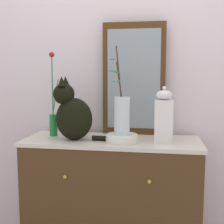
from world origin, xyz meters
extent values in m
cube|color=silver|center=(0.00, 0.29, 1.30)|extent=(4.40, 0.08, 2.60)
cube|color=#472C15|center=(0.00, 0.00, 0.43)|extent=(1.13, 0.42, 0.85)
cube|color=beige|center=(0.00, 0.00, 0.87)|extent=(1.15, 0.42, 0.02)
sphere|color=#B79338|center=(-0.25, -0.22, 0.69)|extent=(0.02, 0.02, 0.02)
sphere|color=#B79338|center=(0.25, -0.22, 0.69)|extent=(0.02, 0.02, 0.02)
cube|color=#4B2C10|center=(0.12, 0.19, 1.27)|extent=(0.43, 0.03, 0.78)
cube|color=gray|center=(0.12, 0.18, 1.27)|extent=(0.37, 0.01, 0.68)
ellipsoid|color=black|center=(-0.24, -0.05, 1.02)|extent=(0.24, 0.18, 0.27)
sphere|color=black|center=(-0.30, -0.05, 1.18)|extent=(0.14, 0.14, 0.14)
cone|color=black|center=(-0.31, -0.09, 1.26)|extent=(0.05, 0.05, 0.06)
cone|color=black|center=(-0.30, -0.01, 1.26)|extent=(0.05, 0.05, 0.06)
cylinder|color=black|center=(-0.02, -0.05, 0.90)|extent=(0.21, 0.03, 0.03)
cylinder|color=#237C3C|center=(-0.42, 0.05, 0.95)|extent=(0.05, 0.05, 0.15)
cylinder|color=#397F45|center=(-0.42, 0.05, 1.22)|extent=(0.01, 0.01, 0.39)
sphere|color=maroon|center=(-0.42, 0.05, 1.43)|extent=(0.04, 0.04, 0.04)
cylinder|color=#3F843D|center=(-0.40, 0.05, 1.15)|extent=(0.05, 0.01, 0.24)
cylinder|color=silver|center=(0.08, -0.08, 0.90)|extent=(0.20, 0.20, 0.05)
cylinder|color=silver|center=(0.08, -0.08, 1.05)|extent=(0.10, 0.10, 0.24)
cylinder|color=#492E1A|center=(0.06, -0.09, 1.27)|extent=(0.06, 0.07, 0.40)
ellipsoid|color=#32773B|center=(0.03, -0.13, 1.32)|extent=(0.07, 0.04, 0.01)
ellipsoid|color=#308040|center=(0.02, -0.13, 1.39)|extent=(0.04, 0.07, 0.01)
cylinder|color=#423B22|center=(0.07, -0.10, 1.23)|extent=(0.06, 0.04, 0.31)
ellipsoid|color=#3C844A|center=(0.05, -0.13, 1.26)|extent=(0.07, 0.04, 0.01)
ellipsoid|color=#337D43|center=(0.05, -0.12, 1.31)|extent=(0.06, 0.08, 0.01)
cube|color=white|center=(0.33, -0.03, 1.01)|extent=(0.11, 0.11, 0.27)
ellipsoid|color=white|center=(0.33, -0.03, 1.18)|extent=(0.10, 0.10, 0.06)
sphere|color=white|center=(0.33, -0.03, 1.22)|extent=(0.02, 0.02, 0.02)
camera|label=1|loc=(0.31, -1.90, 1.30)|focal=47.96mm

